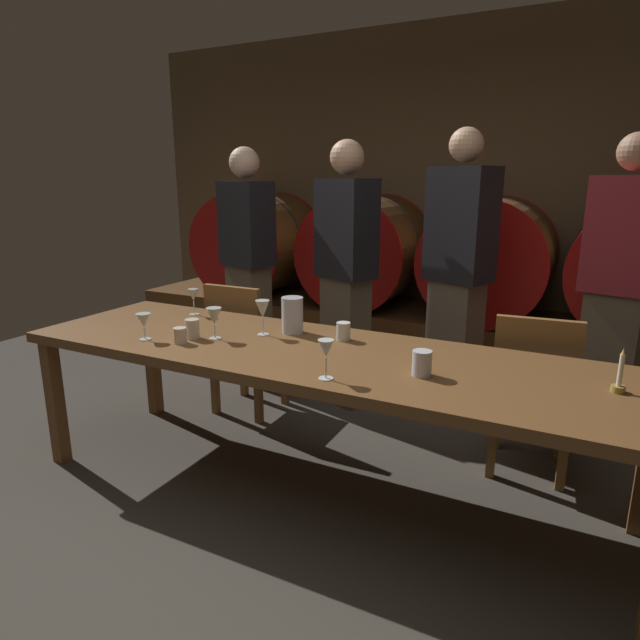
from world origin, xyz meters
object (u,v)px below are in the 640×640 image
wine_glass_far_left (193,296)px  cup_far_right (422,363)px  dining_table (317,363)px  guest_center_left (346,274)px  chair_right (533,388)px  wine_barrel_far_left (259,244)px  wine_glass_right (263,310)px  wine_glass_far_right (326,350)px  wine_glass_left (144,321)px  cup_far_left (192,329)px  guest_center_right (458,278)px  pitcher (292,315)px  wine_barrel_center_left (367,251)px  guest_far_left (248,266)px  guest_far_right (618,292)px  cup_center_left (180,336)px  chair_left (243,343)px  wine_barrel_center_right (490,259)px  candle_center (619,381)px  wine_glass_center (214,317)px  cup_center_right (343,331)px

wine_glass_far_left → cup_far_right: size_ratio=1.47×
dining_table → cup_far_right: size_ratio=28.31×
guest_center_left → chair_right: bearing=-177.4°
wine_barrel_far_left → wine_glass_far_left: 2.00m
wine_glass_right → wine_glass_far_right: (0.57, -0.42, -0.01)m
wine_glass_left → cup_far_left: bearing=32.4°
wine_glass_left → guest_center_right: bearing=49.4°
pitcher → wine_barrel_center_left: bearing=101.1°
guest_far_left → guest_center_right: guest_center_right is taller
wine_barrel_center_left → guest_far_right: guest_far_right is taller
chair_right → cup_center_left: chair_right is taller
guest_center_left → cup_center_left: 1.35m
wine_barrel_center_left → wine_glass_left: (-0.21, -2.37, -0.09)m
chair_left → cup_center_left: size_ratio=11.30×
cup_far_left → pitcher: bearing=38.9°
wine_glass_far_right → wine_glass_far_left: bearing=152.9°
wine_glass_left → guest_far_right: bearing=35.9°
wine_glass_right → cup_center_left: wine_glass_right is taller
guest_far_right → wine_glass_far_right: bearing=71.2°
pitcher → wine_glass_far_left: (-0.71, 0.07, 0.02)m
wine_glass_left → dining_table: bearing=15.7°
guest_far_right → wine_glass_far_right: 1.90m
dining_table → wine_barrel_center_left: bearing=106.4°
wine_barrel_center_right → candle_center: wine_barrel_center_right is taller
guest_center_right → wine_barrel_far_left: bearing=-2.3°
chair_left → guest_center_right: size_ratio=0.48×
chair_right → guest_center_right: (-0.53, 0.51, 0.45)m
wine_barrel_center_left → wine_glass_left: bearing=-95.2°
dining_table → pitcher: pitcher is taller
wine_glass_far_left → dining_table: bearing=-16.2°
chair_left → wine_glass_far_right: size_ratio=5.39×
guest_far_left → candle_center: bearing=171.8°
guest_center_right → wine_glass_center: size_ratio=11.42×
dining_table → candle_center: size_ratio=17.13×
chair_left → dining_table: bearing=142.8°
cup_center_left → cup_far_right: cup_far_right is taller
chair_left → guest_center_left: 0.82m
wine_glass_far_left → wine_glass_far_right: bearing=-27.1°
wine_barrel_center_left → candle_center: (1.87, -2.07, -0.14)m
wine_barrel_far_left → chair_left: 1.77m
wine_barrel_far_left → wine_barrel_center_left: (1.09, 0.00, 0.00)m
chair_left → chair_right: 1.78m
cup_center_right → candle_center: bearing=-7.1°
pitcher → wine_glass_left: 0.74m
wine_barrel_center_left → wine_glass_far_left: 1.88m
guest_center_left → guest_center_right: size_ratio=0.97×
guest_center_left → wine_glass_far_right: size_ratio=10.82×
guest_far_left → guest_center_right: (1.55, 0.01, 0.03)m
wine_glass_far_left → wine_glass_center: size_ratio=0.97×
guest_center_right → cup_far_right: (0.17, -1.28, -0.13)m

